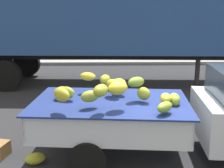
{
  "coord_description": "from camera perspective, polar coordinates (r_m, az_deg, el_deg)",
  "views": [
    {
      "loc": [
        -1.11,
        -5.0,
        2.73
      ],
      "look_at": [
        -1.0,
        0.39,
        1.39
      ],
      "focal_mm": 47.43,
      "sensor_mm": 36.0,
      "label": 1
    }
  ],
  "objects": [
    {
      "name": "ground",
      "position": [
        5.8,
        10.3,
        -14.31
      ],
      "size": [
        220.0,
        220.0,
        0.0
      ],
      "primitive_type": "plane",
      "color": "#28282B"
    },
    {
      "name": "pickup_truck",
      "position": [
        5.82,
        20.01,
        -5.32
      ],
      "size": [
        5.25,
        2.26,
        1.7
      ],
      "rotation": [
        0.0,
        0.0,
        -0.09
      ],
      "color": "silver",
      "rests_on": "ground"
    },
    {
      "name": "fallen_banana_bunch_near_tailgate",
      "position": [
        5.73,
        -14.56,
        -13.74
      ],
      "size": [
        0.42,
        0.34,
        0.21
      ],
      "primitive_type": "ellipsoid",
      "rotation": [
        0.0,
        0.0,
        0.32
      ],
      "color": "gold",
      "rests_on": "ground"
    },
    {
      "name": "semi_trailer",
      "position": [
        11.1,
        -0.65,
        12.99
      ],
      "size": [
        12.11,
        3.13,
        3.95
      ],
      "rotation": [
        0.0,
        0.0,
        -0.05
      ],
      "color": "navy",
      "rests_on": "ground"
    },
    {
      "name": "curb_strip",
      "position": [
        15.64,
        2.94,
        4.19
      ],
      "size": [
        80.0,
        0.8,
        0.16
      ],
      "primitive_type": "cube",
      "color": "gray",
      "rests_on": "ground"
    }
  ]
}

